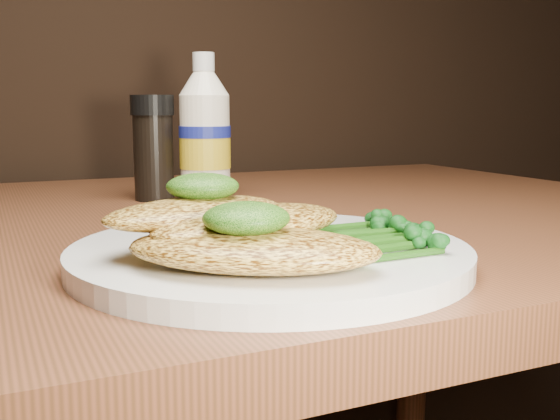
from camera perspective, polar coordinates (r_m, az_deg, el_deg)
name	(u,v)px	position (r m, az deg, el deg)	size (l,w,h in m)	color
plate	(270,255)	(0.49, -0.89, -3.89)	(0.30, 0.30, 0.02)	white
chicken_front	(253,249)	(0.42, -2.36, -3.41)	(0.16, 0.09, 0.03)	#E9B84A
chicken_mid	(250,224)	(0.46, -2.57, -1.19)	(0.16, 0.08, 0.02)	#E9B84A
chicken_back	(196,213)	(0.47, -7.29, -0.25)	(0.14, 0.07, 0.02)	#E9B84A
pesto_front	(246,218)	(0.41, -2.94, -0.71)	(0.06, 0.05, 0.02)	black
pesto_back	(203,186)	(0.48, -6.72, 2.04)	(0.05, 0.05, 0.02)	black
broccolini_bundle	(344,234)	(0.48, 5.57, -2.06)	(0.14, 0.11, 0.02)	#1D4B10
mayo_bottle	(205,127)	(0.83, -6.54, 7.15)	(0.06, 0.06, 0.18)	white
pepper_grinder	(153,148)	(0.84, -10.90, 5.29)	(0.05, 0.05, 0.13)	black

